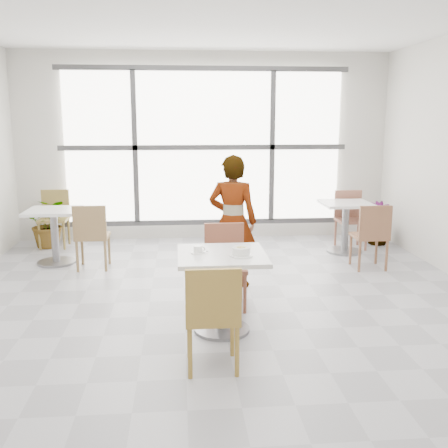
{
  "coord_description": "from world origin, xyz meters",
  "views": [
    {
      "loc": [
        -0.4,
        -4.97,
        1.96
      ],
      "look_at": [
        0.0,
        -0.3,
        1.0
      ],
      "focal_mm": 41.63,
      "sensor_mm": 36.0,
      "label": 1
    }
  ],
  "objects": [
    {
      "name": "window",
      "position": [
        0.0,
        3.44,
        1.5
      ],
      "size": [
        4.6,
        0.07,
        2.52
      ],
      "color": "white",
      "rests_on": "ground"
    },
    {
      "name": "chair_far",
      "position": [
        0.06,
        0.28,
        0.5
      ],
      "size": [
        0.42,
        0.42,
        0.87
      ],
      "color": "brown",
      "rests_on": "ground"
    },
    {
      "name": "bg_table_right",
      "position": [
        2.03,
        2.35,
        0.49
      ],
      "size": [
        0.7,
        0.7,
        0.75
      ],
      "color": "white",
      "rests_on": "ground"
    },
    {
      "name": "wall_front",
      "position": [
        0.0,
        -3.5,
        1.5
      ],
      "size": [
        6.0,
        0.0,
        6.0
      ],
      "primitive_type": "plane",
      "rotation": [
        -1.57,
        0.0,
        0.0
      ],
      "color": "silver",
      "rests_on": "ground"
    },
    {
      "name": "ceiling",
      "position": [
        0.0,
        0.0,
        3.0
      ],
      "size": [
        7.0,
        7.0,
        0.0
      ],
      "primitive_type": "plane",
      "rotation": [
        3.14,
        0.0,
        0.0
      ],
      "color": "white",
      "rests_on": "ground"
    },
    {
      "name": "main_table",
      "position": [
        -0.03,
        -0.41,
        0.52
      ],
      "size": [
        0.8,
        0.8,
        0.75
      ],
      "color": "silver",
      "rests_on": "ground"
    },
    {
      "name": "floor",
      "position": [
        0.0,
        0.0,
        0.0
      ],
      "size": [
        7.0,
        7.0,
        0.0
      ],
      "primitive_type": "plane",
      "color": "#9E9EA5",
      "rests_on": "ground"
    },
    {
      "name": "plant_right",
      "position": [
        2.7,
        2.79,
        0.34
      ],
      "size": [
        0.41,
        0.41,
        0.67
      ],
      "primitive_type": "imported",
      "rotation": [
        0.0,
        0.0,
        -0.09
      ],
      "color": "#528739",
      "rests_on": "ground"
    },
    {
      "name": "bg_chair_left_far",
      "position": [
        -2.34,
        3.12,
        0.5
      ],
      "size": [
        0.42,
        0.42,
        0.87
      ],
      "color": "olive",
      "rests_on": "ground"
    },
    {
      "name": "wall_back",
      "position": [
        0.0,
        3.5,
        1.5
      ],
      "size": [
        6.0,
        0.0,
        6.0
      ],
      "primitive_type": "plane",
      "rotation": [
        1.57,
        0.0,
        0.0
      ],
      "color": "silver",
      "rests_on": "ground"
    },
    {
      "name": "oatmeal_bowl",
      "position": [
        0.13,
        -0.52,
        0.79
      ],
      "size": [
        0.21,
        0.21,
        0.1
      ],
      "color": "white",
      "rests_on": "main_table"
    },
    {
      "name": "person",
      "position": [
        0.21,
        0.94,
        0.78
      ],
      "size": [
        0.64,
        0.51,
        1.55
      ],
      "primitive_type": "imported",
      "rotation": [
        0.0,
        0.0,
        2.88
      ],
      "color": "black",
      "rests_on": "ground"
    },
    {
      "name": "bg_chair_right_far",
      "position": [
        2.19,
        2.66,
        0.5
      ],
      "size": [
        0.42,
        0.42,
        0.87
      ],
      "color": "#965E4A",
      "rests_on": "ground"
    },
    {
      "name": "bg_chair_right_near",
      "position": [
        2.08,
        1.43,
        0.5
      ],
      "size": [
        0.42,
        0.42,
        0.87
      ],
      "rotation": [
        0.0,
        0.0,
        3.14
      ],
      "color": "brown",
      "rests_on": "ground"
    },
    {
      "name": "bg_table_left",
      "position": [
        -2.11,
        2.09,
        0.49
      ],
      "size": [
        0.7,
        0.7,
        0.75
      ],
      "color": "white",
      "rests_on": "ground"
    },
    {
      "name": "plant_left",
      "position": [
        -2.42,
        3.04,
        0.38
      ],
      "size": [
        0.69,
        0.6,
        0.76
      ],
      "primitive_type": "imported",
      "rotation": [
        0.0,
        0.0,
        -0.02
      ],
      "color": "#4D7E46",
      "rests_on": "ground"
    },
    {
      "name": "coffee_cup",
      "position": [
        -0.24,
        -0.38,
        0.78
      ],
      "size": [
        0.16,
        0.13,
        0.07
      ],
      "color": "white",
      "rests_on": "main_table"
    },
    {
      "name": "bg_chair_left_near",
      "position": [
        -1.56,
        1.73,
        0.5
      ],
      "size": [
        0.42,
        0.42,
        0.87
      ],
      "rotation": [
        0.0,
        0.0,
        3.14
      ],
      "color": "olive",
      "rests_on": "ground"
    },
    {
      "name": "chair_near",
      "position": [
        -0.16,
        -1.2,
        0.5
      ],
      "size": [
        0.42,
        0.42,
        0.87
      ],
      "rotation": [
        0.0,
        0.0,
        3.14
      ],
      "color": "#A27E35",
      "rests_on": "ground"
    }
  ]
}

